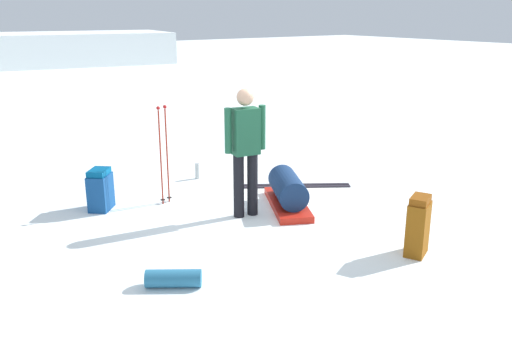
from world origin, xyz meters
The scene contains 9 objects.
ground_plane centered at (0.00, 0.00, 0.00)m, with size 80.00×80.00×0.00m, color white.
skier_standing centered at (-0.02, 0.21, 0.95)m, with size 0.56×0.27×1.70m.
ski_pair_near centered at (1.26, 0.82, 0.01)m, with size 1.60×1.11×0.05m.
backpack_large_dark centered at (-1.53, 1.53, 0.28)m, with size 0.43×0.44×0.57m.
backpack_bright centered at (0.89, -1.87, 0.34)m, with size 0.38×0.32×0.69m.
ski_poles_planted_near centered at (-0.68, 1.27, 0.77)m, with size 0.18×0.10×1.40m.
gear_sled centered at (0.63, 0.13, 0.22)m, with size 0.98×1.36×0.49m.
sleeping_mat_rolled centered at (-1.68, -0.99, 0.09)m, with size 0.18×0.18×0.55m, color teal.
thermos_bottle centered at (0.24, 2.01, 0.13)m, with size 0.07×0.07×0.26m, color #AEB7B6.
Camera 1 is at (-3.73, -5.37, 2.63)m, focal length 37.55 mm.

